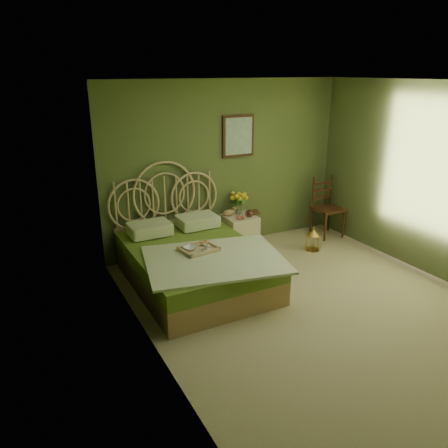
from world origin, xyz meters
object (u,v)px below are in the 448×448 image
nightstand (239,227)px  chair (325,203)px  birdcage (313,240)px  bed (194,261)px

nightstand → chair: size_ratio=0.95×
nightstand → chair: bearing=-5.6°
chair → birdcage: 0.88m
nightstand → chair: (1.60, -0.16, 0.21)m
chair → birdcage: bearing=-140.0°
bed → chair: 2.84m
chair → nightstand: bearing=176.1°
bed → nightstand: bearing=34.9°
bed → nightstand: 1.40m
bed → birdcage: bearing=4.2°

